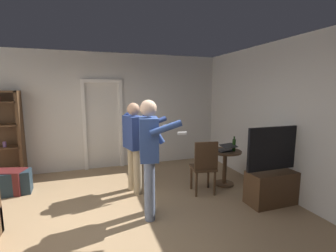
{
  "coord_description": "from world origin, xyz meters",
  "views": [
    {
      "loc": [
        -0.24,
        -3.05,
        1.88
      ],
      "look_at": [
        0.98,
        0.56,
        1.3
      ],
      "focal_mm": 25.14,
      "sensor_mm": 36.0,
      "label": 1
    }
  ],
  "objects": [
    {
      "name": "wall_right",
      "position": [
        3.04,
        0.0,
        1.38
      ],
      "size": [
        0.12,
        5.7,
        2.75
      ],
      "primitive_type": "cube",
      "color": "beige",
      "rests_on": "ground_plane"
    },
    {
      "name": "person_blue_shirt",
      "position": [
        0.57,
        0.18,
        1.01
      ],
      "size": [
        0.61,
        0.63,
        1.75
      ],
      "color": "slate",
      "rests_on": "ground_plane"
    },
    {
      "name": "laptop",
      "position": [
        2.26,
        0.83,
        0.75
      ],
      "size": [
        0.38,
        0.39,
        0.15
      ],
      "color": "black",
      "rests_on": "side_table"
    },
    {
      "name": "side_table",
      "position": [
        2.28,
        0.87,
        0.47
      ],
      "size": [
        0.63,
        0.63,
        0.7
      ],
      "color": "#4C331E",
      "rests_on": "ground_plane"
    },
    {
      "name": "wooden_chair",
      "position": [
        1.69,
        0.61,
        0.54
      ],
      "size": [
        0.48,
        0.48,
        0.99
      ],
      "color": "#4C331E",
      "rests_on": "ground_plane"
    },
    {
      "name": "person_striped_shirt",
      "position": [
        0.52,
        1.12,
        0.96
      ],
      "size": [
        0.82,
        0.63,
        1.66
      ],
      "color": "tan",
      "rests_on": "ground_plane"
    },
    {
      "name": "wall_back",
      "position": [
        0.0,
        2.79,
        1.38
      ],
      "size": [
        6.19,
        0.12,
        2.75
      ],
      "primitive_type": "cube",
      "color": "beige",
      "rests_on": "ground_plane"
    },
    {
      "name": "tv_flatscreen",
      "position": [
        2.68,
        -0.08,
        0.4
      ],
      "size": [
        1.22,
        0.4,
        1.31
      ],
      "color": "#4C331E",
      "rests_on": "ground_plane"
    },
    {
      "name": "suitcase_small",
      "position": [
        -1.64,
        1.72,
        0.21
      ],
      "size": [
        0.65,
        0.36,
        0.42
      ],
      "primitive_type": "cube",
      "rotation": [
        0.0,
        0.0,
        0.06
      ],
      "color": "#1E2D38",
      "rests_on": "ground_plane"
    },
    {
      "name": "suitcase_dark",
      "position": [
        -1.69,
        1.77,
        0.22
      ],
      "size": [
        0.61,
        0.48,
        0.44
      ],
      "primitive_type": "cube",
      "rotation": [
        0.0,
        0.0,
        -0.27
      ],
      "color": "#4C1919",
      "rests_on": "ground_plane"
    },
    {
      "name": "ground_plane",
      "position": [
        0.0,
        0.0,
        0.0
      ],
      "size": [
        6.55,
        6.55,
        0.0
      ],
      "primitive_type": "plane",
      "color": "#997A56"
    },
    {
      "name": "bottle_on_table",
      "position": [
        2.42,
        0.79,
        0.82
      ],
      "size": [
        0.06,
        0.06,
        0.29
      ],
      "color": "#1B3A0F",
      "rests_on": "side_table"
    },
    {
      "name": "doorway_frame",
      "position": [
        0.07,
        2.71,
        1.22
      ],
      "size": [
        0.93,
        0.08,
        2.13
      ],
      "color": "white",
      "rests_on": "ground_plane"
    }
  ]
}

